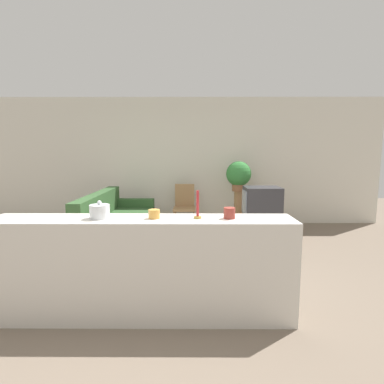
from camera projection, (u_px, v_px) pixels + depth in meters
ground_plane at (149, 296)px, 3.24m from camera, size 14.00×14.00×0.00m
wall_back at (171, 162)px, 6.46m from camera, size 9.00×0.06×2.70m
couch at (117, 226)px, 5.09m from camera, size 0.91×2.10×0.87m
tv_stand at (261, 228)px, 5.29m from camera, size 0.74×0.57×0.42m
television at (262, 202)px, 5.23m from camera, size 0.63×0.50×0.53m
wooden_chair at (185, 205)px, 6.06m from camera, size 0.44×0.44×0.90m
plant_stand at (238, 210)px, 6.08m from camera, size 0.16×0.16×0.78m
potted_plant at (239, 175)px, 5.98m from camera, size 0.50×0.50×0.60m
foreground_counter at (143, 268)px, 2.80m from camera, size 2.81×0.44×0.95m
decorative_bowl at (100, 211)px, 2.73m from camera, size 0.18×0.18×0.17m
candle_jar at (154, 214)px, 2.73m from camera, size 0.11×0.11×0.08m
candlestick at (198, 209)px, 2.73m from camera, size 0.07×0.07×0.26m
coffee_tin at (229, 213)px, 2.73m from camera, size 0.11×0.11×0.10m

